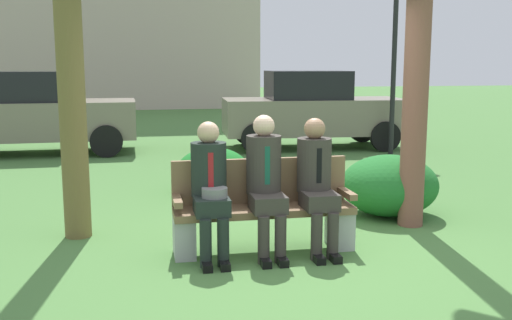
{
  "coord_description": "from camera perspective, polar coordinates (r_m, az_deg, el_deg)",
  "views": [
    {
      "loc": [
        -1.46,
        -5.31,
        1.84
      ],
      "look_at": [
        -0.28,
        0.58,
        0.85
      ],
      "focal_mm": 41.4,
      "sensor_mm": 36.0,
      "label": 1
    }
  ],
  "objects": [
    {
      "name": "parked_car_far",
      "position": [
        12.97,
        5.44,
        4.85
      ],
      "size": [
        3.99,
        1.9,
        1.68
      ],
      "color": "slate",
      "rests_on": "ground"
    },
    {
      "name": "street_lamp",
      "position": [
        12.3,
        13.26,
        11.08
      ],
      "size": [
        0.24,
        0.24,
        3.72
      ],
      "color": "black",
      "rests_on": "ground"
    },
    {
      "name": "park_bench",
      "position": [
        5.85,
        0.66,
        -4.73
      ],
      "size": [
        1.77,
        0.44,
        0.9
      ],
      "color": "brown",
      "rests_on": "ground"
    },
    {
      "name": "shrub_mid_lawn",
      "position": [
        8.49,
        -4.18,
        -0.97
      ],
      "size": [
        1.03,
        0.95,
        0.65
      ],
      "primitive_type": "ellipsoid",
      "color": "#1D7727",
      "rests_on": "ground"
    },
    {
      "name": "seated_man_left",
      "position": [
        5.57,
        -4.45,
        -2.25
      ],
      "size": [
        0.34,
        0.72,
        1.3
      ],
      "color": "#1E2823",
      "rests_on": "ground"
    },
    {
      "name": "ground_plane",
      "position": [
        5.81,
        3.92,
        -9.14
      ],
      "size": [
        80.0,
        80.0,
        0.0
      ],
      "primitive_type": "plane",
      "color": "#4A7A3B"
    },
    {
      "name": "seated_man_middle",
      "position": [
        5.66,
        0.92,
        -1.72
      ],
      "size": [
        0.34,
        0.72,
        1.35
      ],
      "color": "#38332D",
      "rests_on": "ground"
    },
    {
      "name": "seated_man_right",
      "position": [
        5.79,
        5.86,
        -1.73
      ],
      "size": [
        0.34,
        0.72,
        1.31
      ],
      "color": "#38332D",
      "rests_on": "ground"
    },
    {
      "name": "shrub_near_bench",
      "position": [
        7.35,
        12.76,
        -2.41
      ],
      "size": [
        1.19,
        1.09,
        0.74
      ],
      "primitive_type": "ellipsoid",
      "color": "#206B29",
      "rests_on": "ground"
    },
    {
      "name": "parked_car_near",
      "position": [
        12.85,
        -20.49,
        4.27
      ],
      "size": [
        3.93,
        1.76,
        1.68
      ],
      "color": "slate",
      "rests_on": "ground"
    }
  ]
}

